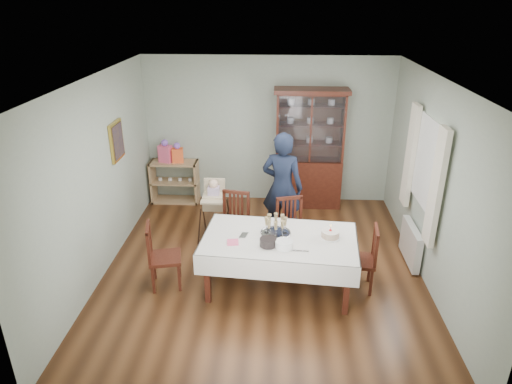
# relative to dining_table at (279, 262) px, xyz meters

# --- Properties ---
(floor) EXTENTS (5.00, 5.00, 0.00)m
(floor) POSITION_rel_dining_table_xyz_m (-0.23, 0.44, -0.38)
(floor) COLOR #593319
(floor) RESTS_ON ground
(room_shell) EXTENTS (5.00, 5.00, 5.00)m
(room_shell) POSITION_rel_dining_table_xyz_m (-0.23, 0.97, 1.32)
(room_shell) COLOR #9EAA99
(room_shell) RESTS_ON floor
(dining_table) EXTENTS (2.10, 1.33, 0.76)m
(dining_table) POSITION_rel_dining_table_xyz_m (0.00, 0.00, 0.00)
(dining_table) COLOR #4B1F12
(dining_table) RESTS_ON floor
(china_cabinet) EXTENTS (1.30, 0.48, 2.18)m
(china_cabinet) POSITION_rel_dining_table_xyz_m (0.52, 2.69, 0.74)
(china_cabinet) COLOR #4B1F12
(china_cabinet) RESTS_ON floor
(sideboard) EXTENTS (0.90, 0.38, 0.80)m
(sideboard) POSITION_rel_dining_table_xyz_m (-1.98, 2.72, 0.02)
(sideboard) COLOR tan
(sideboard) RESTS_ON floor
(picture_frame) EXTENTS (0.04, 0.48, 0.58)m
(picture_frame) POSITION_rel_dining_table_xyz_m (-2.45, 1.24, 1.27)
(picture_frame) COLOR gold
(picture_frame) RESTS_ON room_shell
(window) EXTENTS (0.04, 1.02, 1.22)m
(window) POSITION_rel_dining_table_xyz_m (1.99, 0.74, 1.17)
(window) COLOR white
(window) RESTS_ON room_shell
(curtain_left) EXTENTS (0.07, 0.30, 1.55)m
(curtain_left) POSITION_rel_dining_table_xyz_m (1.93, 0.12, 1.07)
(curtain_left) COLOR silver
(curtain_left) RESTS_ON room_shell
(curtain_right) EXTENTS (0.07, 0.30, 1.55)m
(curtain_right) POSITION_rel_dining_table_xyz_m (1.93, 1.36, 1.07)
(curtain_right) COLOR silver
(curtain_right) RESTS_ON room_shell
(radiator) EXTENTS (0.10, 0.80, 0.55)m
(radiator) POSITION_rel_dining_table_xyz_m (1.93, 0.74, -0.08)
(radiator) COLOR white
(radiator) RESTS_ON floor
(chair_far_left) EXTENTS (0.51, 0.51, 0.97)m
(chair_far_left) POSITION_rel_dining_table_xyz_m (-0.69, 0.83, -0.10)
(chair_far_left) COLOR #4B1F12
(chair_far_left) RESTS_ON floor
(chair_far_right) EXTENTS (0.52, 0.52, 0.93)m
(chair_far_right) POSITION_rel_dining_table_xyz_m (0.19, 0.75, -0.11)
(chair_far_right) COLOR #4B1F12
(chair_far_right) RESTS_ON floor
(chair_end_left) EXTENTS (0.49, 0.49, 0.92)m
(chair_end_left) POSITION_rel_dining_table_xyz_m (-1.54, -0.03, -0.11)
(chair_end_left) COLOR #4B1F12
(chair_end_left) RESTS_ON floor
(chair_end_right) EXTENTS (0.45, 0.45, 0.90)m
(chair_end_right) POSITION_rel_dining_table_xyz_m (1.08, 0.05, -0.12)
(chair_end_right) COLOR #4B1F12
(chair_end_right) RESTS_ON floor
(woman) EXTENTS (0.74, 0.58, 1.78)m
(woman) POSITION_rel_dining_table_xyz_m (0.04, 1.37, 0.51)
(woman) COLOR black
(woman) RESTS_ON floor
(high_chair) EXTENTS (0.45, 0.45, 1.01)m
(high_chair) POSITION_rel_dining_table_xyz_m (-1.04, 1.34, 0.01)
(high_chair) COLOR black
(high_chair) RESTS_ON floor
(champagne_tray) EXTENTS (0.40, 0.40, 0.24)m
(champagne_tray) POSITION_rel_dining_table_xyz_m (-0.05, 0.11, 0.45)
(champagne_tray) COLOR silver
(champagne_tray) RESTS_ON dining_table
(birthday_cake) EXTENTS (0.27, 0.27, 0.19)m
(birthday_cake) POSITION_rel_dining_table_xyz_m (0.65, 0.03, 0.42)
(birthday_cake) COLOR white
(birthday_cake) RESTS_ON dining_table
(plate_stack_dark) EXTENTS (0.22, 0.22, 0.10)m
(plate_stack_dark) POSITION_rel_dining_table_xyz_m (-0.15, -0.21, 0.43)
(plate_stack_dark) COLOR black
(plate_stack_dark) RESTS_ON dining_table
(plate_stack_white) EXTENTS (0.29, 0.29, 0.10)m
(plate_stack_white) POSITION_rel_dining_table_xyz_m (0.05, -0.25, 0.42)
(plate_stack_white) COLOR white
(plate_stack_white) RESTS_ON dining_table
(napkin_stack) EXTENTS (0.16, 0.16, 0.02)m
(napkin_stack) POSITION_rel_dining_table_xyz_m (-0.59, -0.16, 0.39)
(napkin_stack) COLOR #EE587F
(napkin_stack) RESTS_ON dining_table
(cutlery) EXTENTS (0.14, 0.18, 0.01)m
(cutlery) POSITION_rel_dining_table_xyz_m (-0.50, 0.04, 0.38)
(cutlery) COLOR silver
(cutlery) RESTS_ON dining_table
(cake_knife) EXTENTS (0.27, 0.05, 0.01)m
(cake_knife) POSITION_rel_dining_table_xyz_m (0.22, -0.32, 0.38)
(cake_knife) COLOR silver
(cake_knife) RESTS_ON dining_table
(gift_bag_pink) EXTENTS (0.27, 0.21, 0.43)m
(gift_bag_pink) POSITION_rel_dining_table_xyz_m (-2.11, 2.70, 0.61)
(gift_bag_pink) COLOR #EE587F
(gift_bag_pink) RESTS_ON sideboard
(gift_bag_orange) EXTENTS (0.23, 0.18, 0.38)m
(gift_bag_orange) POSITION_rel_dining_table_xyz_m (-1.89, 2.70, 0.58)
(gift_bag_orange) COLOR #FC5B27
(gift_bag_orange) RESTS_ON sideboard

